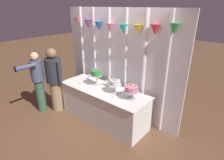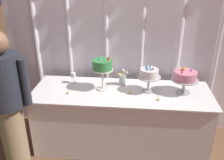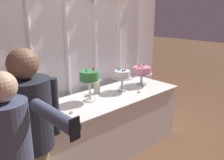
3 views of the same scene
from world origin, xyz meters
The scene contains 12 objects.
ground_plane centered at (0.00, 0.00, 0.00)m, with size 24.00×24.00×0.00m, color brown.
draped_curtain centered at (0.01, 0.61, 1.30)m, with size 3.12×0.18×2.42m.
cake_table centered at (0.00, 0.10, 0.39)m, with size 2.10×0.74×0.77m.
cake_display_leftmost centered at (-0.23, 0.15, 1.06)m, with size 0.25×0.25×0.42m.
cake_display_center centered at (0.31, 0.13, 0.99)m, with size 0.27×0.27×0.32m.
cake_display_rightmost centered at (0.72, 0.14, 0.97)m, with size 0.31×0.31×0.31m.
wine_glass centered at (-0.61, 0.27, 0.87)m, with size 0.06×0.06×0.14m.
flower_vase centered at (0.00, 0.29, 0.86)m, with size 0.13×0.10×0.22m.
tealight_far_left centered at (-0.61, -0.02, 0.78)m, with size 0.04×0.04×0.04m.
tealight_near_left centered at (0.10, 0.07, 0.78)m, with size 0.04×0.04×0.03m.
tealight_near_right centered at (0.42, -0.08, 0.78)m, with size 0.04×0.04×0.04m.
guest_man_pink_jacket centered at (-1.19, -0.32, 0.84)m, with size 0.54×0.38×1.56m.
Camera 2 is at (0.14, -2.50, 2.11)m, focal length 39.81 mm.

